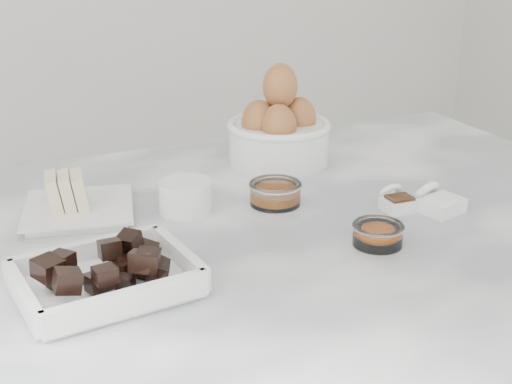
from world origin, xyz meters
The scene contains 9 objects.
marble_slab centered at (0.00, 0.00, 0.92)m, with size 1.20×0.80×0.04m, color white.
chocolate_dish centered at (-0.21, -0.09, 0.96)m, with size 0.21×0.17×0.05m.
butter_plate centered at (-0.20, 0.14, 0.96)m, with size 0.18×0.18×0.06m.
sugar_ramekin centered at (-0.06, 0.10, 0.97)m, with size 0.08×0.08×0.05m.
egg_bowl centered at (0.16, 0.24, 0.99)m, with size 0.18×0.18×0.17m.
honey_bowl centered at (0.07, 0.07, 0.96)m, with size 0.08×0.08×0.03m.
zest_bowl centered at (0.13, -0.11, 0.96)m, with size 0.07×0.07×0.03m.
vanilla_spoon centered at (0.22, -0.02, 0.95)m, with size 0.05×0.06×0.04m.
salt_spoon centered at (0.27, -0.05, 0.95)m, with size 0.07×0.08×0.04m.
Camera 1 is at (-0.35, -0.79, 1.33)m, focal length 50.00 mm.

